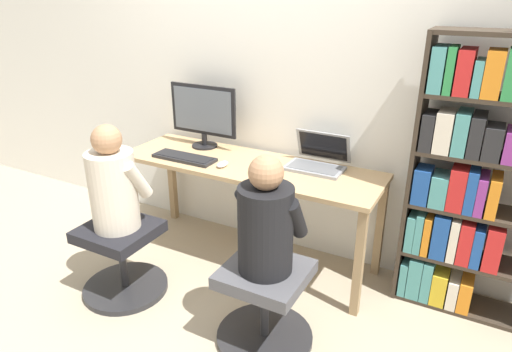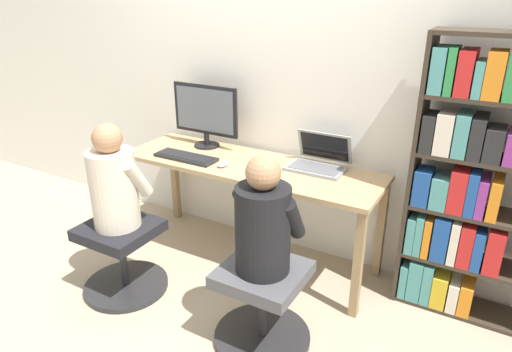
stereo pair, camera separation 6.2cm
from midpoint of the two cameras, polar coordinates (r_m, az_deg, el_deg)
ground_plane at (r=3.19m, az=-2.81°, el=-12.43°), size 14.00×14.00×0.00m
wall_back at (r=3.20m, az=2.91°, el=13.06°), size 10.00×0.05×2.60m
desk at (r=3.09m, az=-0.25°, el=0.11°), size 1.80×0.56×0.73m
desktop_monitor at (r=3.34m, az=-5.82°, el=7.71°), size 0.54×0.19×0.46m
laptop at (r=3.00m, az=8.39°, el=1.83°), size 0.37×0.30×0.23m
keyboard at (r=3.17m, az=-8.21°, el=2.37°), size 0.45×0.15×0.03m
computer_mouse_by_keyboard at (r=3.01m, az=-3.52°, el=1.51°), size 0.06×0.11×0.03m
office_chair_left at (r=3.06m, az=-15.77°, el=-9.57°), size 0.54×0.54×0.47m
office_chair_right at (r=2.56m, az=1.51°, el=-15.63°), size 0.54×0.54×0.47m
person_at_monitor at (r=2.83m, az=-16.78°, el=-0.81°), size 0.34×0.31×0.65m
person_at_laptop at (r=2.29m, az=1.70°, el=-5.79°), size 0.35×0.31×0.63m
bookshelf at (r=2.80m, az=25.61°, el=-1.70°), size 0.83×0.27×1.63m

